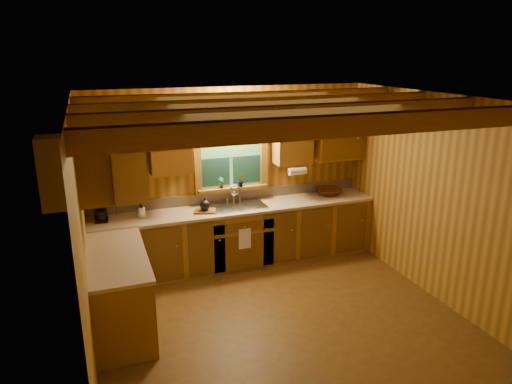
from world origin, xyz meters
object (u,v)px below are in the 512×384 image
object	(u,v)px
sink	(237,209)
wicker_basket	(329,191)
cutting_board	(205,211)
coffee_maker	(101,210)

from	to	relation	value
sink	wicker_basket	world-z (taller)	sink
sink	wicker_basket	bearing A→B (deg)	2.48
cutting_board	wicker_basket	world-z (taller)	wicker_basket
coffee_maker	wicker_basket	size ratio (longest dim) A/B	0.73
cutting_board	wicker_basket	xyz separation A→B (m)	(2.05, 0.14, 0.04)
coffee_maker	sink	bearing A→B (deg)	2.77
sink	wicker_basket	xyz separation A→B (m)	(1.54, 0.07, 0.09)
wicker_basket	coffee_maker	bearing A→B (deg)	-179.96
sink	cutting_board	xyz separation A→B (m)	(-0.50, -0.08, 0.06)
sink	coffee_maker	xyz separation A→B (m)	(-1.89, 0.06, 0.19)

